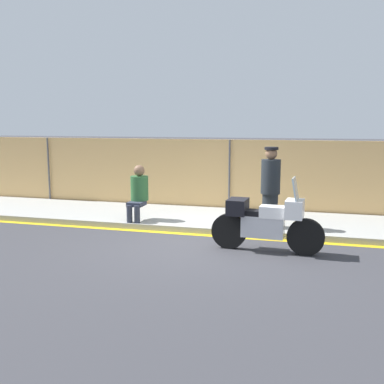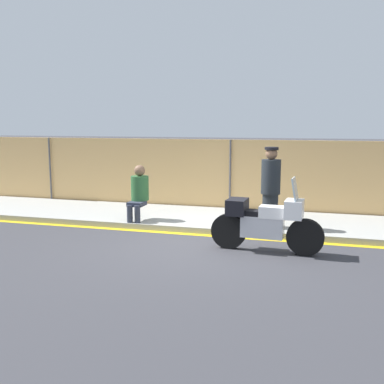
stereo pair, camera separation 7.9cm
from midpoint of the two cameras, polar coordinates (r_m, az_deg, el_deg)
ground_plane at (r=9.18m, az=0.68°, el=-6.64°), size 120.00×120.00×0.00m
sidewalk at (r=11.10m, az=3.34°, el=-3.55°), size 41.00×2.47×0.13m
curb_paint_stripe at (r=9.86m, az=1.74°, el=-5.53°), size 41.00×0.18×0.01m
storefront_fence at (r=12.23m, az=4.66°, el=2.00°), size 38.95×0.17×1.99m
motorcycle at (r=8.65m, az=9.10°, el=-3.73°), size 2.16×0.58×1.45m
officer_standing at (r=10.03m, az=9.71°, el=0.65°), size 0.42×0.42×1.78m
person_seated_on_curb at (r=10.76m, az=-7.01°, el=0.24°), size 0.42×0.69×1.31m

